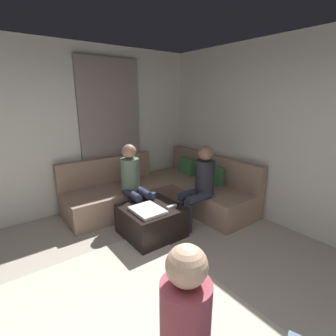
{
  "coord_description": "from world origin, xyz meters",
  "views": [
    {
      "loc": [
        1.28,
        -0.56,
        1.89
      ],
      "look_at": [
        -1.63,
        1.63,
        0.85
      ],
      "focal_mm": 26.99,
      "sensor_mm": 36.0,
      "label": 1
    }
  ],
  "objects": [
    {
      "name": "wall_back",
      "position": [
        0.0,
        2.94,
        1.35
      ],
      "size": [
        6.0,
        0.12,
        2.7
      ],
      "primitive_type": "cube",
      "color": "silver",
      "rests_on": "ground_plane"
    },
    {
      "name": "person_on_couch_side",
      "position": [
        -1.93,
        1.2,
        0.66
      ],
      "size": [
        0.6,
        0.3,
        1.2
      ],
      "rotation": [
        0.0,
        0.0,
        -1.57
      ],
      "color": "#2D3347",
      "rests_on": "ground_plane"
    },
    {
      "name": "person_on_couch_back",
      "position": [
        -1.25,
        1.93,
        0.66
      ],
      "size": [
        0.3,
        0.6,
        1.2
      ],
      "rotation": [
        0.0,
        0.0,
        3.14
      ],
      "color": "#2D3347",
      "rests_on": "ground_plane"
    },
    {
      "name": "folded_blanket",
      "position": [
        -1.32,
        1.06,
        0.44
      ],
      "size": [
        0.44,
        0.36,
        0.04
      ],
      "primitive_type": "cube",
      "color": "white",
      "rests_on": "ottoman"
    },
    {
      "name": "wall_left",
      "position": [
        -2.94,
        0.0,
        1.35
      ],
      "size": [
        0.12,
        6.0,
        2.7
      ],
      "primitive_type": "cube",
      "color": "silver",
      "rests_on": "ground_plane"
    },
    {
      "name": "curtain_panel",
      "position": [
        -2.84,
        1.3,
        1.25
      ],
      "size": [
        0.06,
        1.1,
        2.5
      ],
      "primitive_type": "cube",
      "color": "gray",
      "rests_on": "ground_plane"
    },
    {
      "name": "sectional_couch",
      "position": [
        -2.08,
        1.88,
        0.28
      ],
      "size": [
        2.1,
        2.55,
        0.87
      ],
      "color": "#9E7F6B",
      "rests_on": "ground_plane"
    },
    {
      "name": "coffee_mug",
      "position": [
        -1.64,
        1.36,
        0.47
      ],
      "size": [
        0.08,
        0.08,
        0.1
      ],
      "primitive_type": "cylinder",
      "color": "#334C72",
      "rests_on": "ottoman"
    },
    {
      "name": "ottoman",
      "position": [
        -1.42,
        1.18,
        0.21
      ],
      "size": [
        0.76,
        0.76,
        0.42
      ],
      "primitive_type": "cube",
      "color": "black",
      "rests_on": "ground_plane"
    },
    {
      "name": "game_remote",
      "position": [
        -1.24,
        1.4,
        0.43
      ],
      "size": [
        0.05,
        0.15,
        0.02
      ],
      "primitive_type": "cube",
      "color": "white",
      "rests_on": "ottoman"
    }
  ]
}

